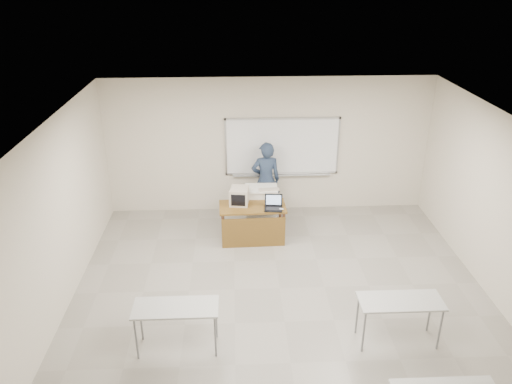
{
  "coord_description": "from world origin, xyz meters",
  "views": [
    {
      "loc": [
        -0.73,
        -6.21,
        5.1
      ],
      "look_at": [
        -0.35,
        2.2,
        1.24
      ],
      "focal_mm": 35.0,
      "sensor_mm": 36.0,
      "label": 1
    }
  ],
  "objects_px": {
    "keyboard": "(269,189)",
    "presenter": "(266,180)",
    "crt_monitor": "(240,196)",
    "podium": "(261,208)",
    "laptop": "(273,206)",
    "whiteboard": "(282,147)",
    "instructor_desk": "(253,219)",
    "mouse": "(281,209)"
  },
  "relations": [
    {
      "from": "laptop",
      "to": "presenter",
      "type": "relative_size",
      "value": 0.2
    },
    {
      "from": "instructor_desk",
      "to": "laptop",
      "type": "height_order",
      "value": "laptop"
    },
    {
      "from": "laptop",
      "to": "keyboard",
      "type": "bearing_deg",
      "value": 101.0
    },
    {
      "from": "mouse",
      "to": "keyboard",
      "type": "relative_size",
      "value": 0.23
    },
    {
      "from": "whiteboard",
      "to": "instructor_desk",
      "type": "distance_m",
      "value": 1.89
    },
    {
      "from": "mouse",
      "to": "presenter",
      "type": "distance_m",
      "value": 1.26
    },
    {
      "from": "crt_monitor",
      "to": "mouse",
      "type": "relative_size",
      "value": 4.27
    },
    {
      "from": "laptop",
      "to": "mouse",
      "type": "relative_size",
      "value": 3.57
    },
    {
      "from": "mouse",
      "to": "laptop",
      "type": "bearing_deg",
      "value": 141.26
    },
    {
      "from": "laptop",
      "to": "presenter",
      "type": "distance_m",
      "value": 1.17
    },
    {
      "from": "podium",
      "to": "crt_monitor",
      "type": "distance_m",
      "value": 0.73
    },
    {
      "from": "whiteboard",
      "to": "podium",
      "type": "bearing_deg",
      "value": -119.63
    },
    {
      "from": "crt_monitor",
      "to": "laptop",
      "type": "relative_size",
      "value": 1.19
    },
    {
      "from": "podium",
      "to": "whiteboard",
      "type": "bearing_deg",
      "value": 61.37
    },
    {
      "from": "keyboard",
      "to": "mouse",
      "type": "bearing_deg",
      "value": -74.55
    },
    {
      "from": "keyboard",
      "to": "whiteboard",
      "type": "bearing_deg",
      "value": 66.77
    },
    {
      "from": "presenter",
      "to": "keyboard",
      "type": "bearing_deg",
      "value": 88.63
    },
    {
      "from": "laptop",
      "to": "presenter",
      "type": "xyz_separation_m",
      "value": [
        -0.07,
        1.16,
        0.05
      ]
    },
    {
      "from": "podium",
      "to": "laptop",
      "type": "distance_m",
      "value": 0.73
    },
    {
      "from": "instructor_desk",
      "to": "mouse",
      "type": "xyz_separation_m",
      "value": [
        0.55,
        -0.09,
        0.25
      ]
    },
    {
      "from": "crt_monitor",
      "to": "mouse",
      "type": "height_order",
      "value": "crt_monitor"
    },
    {
      "from": "podium",
      "to": "laptop",
      "type": "xyz_separation_m",
      "value": [
        0.2,
        -0.61,
        0.34
      ]
    },
    {
      "from": "whiteboard",
      "to": "presenter",
      "type": "bearing_deg",
      "value": -138.52
    },
    {
      "from": "whiteboard",
      "to": "laptop",
      "type": "relative_size",
      "value": 7.21
    },
    {
      "from": "instructor_desk",
      "to": "laptop",
      "type": "bearing_deg",
      "value": -3.72
    },
    {
      "from": "crt_monitor",
      "to": "keyboard",
      "type": "distance_m",
      "value": 0.65
    },
    {
      "from": "keyboard",
      "to": "presenter",
      "type": "distance_m",
      "value": 0.68
    },
    {
      "from": "podium",
      "to": "presenter",
      "type": "bearing_deg",
      "value": 77.86
    },
    {
      "from": "whiteboard",
      "to": "keyboard",
      "type": "distance_m",
      "value": 1.19
    },
    {
      "from": "instructor_desk",
      "to": "mouse",
      "type": "bearing_deg",
      "value": -11.1
    },
    {
      "from": "crt_monitor",
      "to": "whiteboard",
      "type": "bearing_deg",
      "value": 60.89
    },
    {
      "from": "whiteboard",
      "to": "keyboard",
      "type": "bearing_deg",
      "value": -109.31
    },
    {
      "from": "podium",
      "to": "mouse",
      "type": "xyz_separation_m",
      "value": [
        0.35,
        -0.69,
        0.31
      ]
    },
    {
      "from": "whiteboard",
      "to": "podium",
      "type": "distance_m",
      "value": 1.43
    },
    {
      "from": "instructor_desk",
      "to": "keyboard",
      "type": "xyz_separation_m",
      "value": [
        0.35,
        0.48,
        0.41
      ]
    },
    {
      "from": "whiteboard",
      "to": "podium",
      "type": "relative_size",
      "value": 2.69
    },
    {
      "from": "laptop",
      "to": "presenter",
      "type": "bearing_deg",
      "value": 98.72
    },
    {
      "from": "laptop",
      "to": "crt_monitor",
      "type": "bearing_deg",
      "value": 164.27
    },
    {
      "from": "laptop",
      "to": "instructor_desk",
      "type": "bearing_deg",
      "value": -176.74
    },
    {
      "from": "podium",
      "to": "laptop",
      "type": "bearing_deg",
      "value": -70.91
    },
    {
      "from": "instructor_desk",
      "to": "presenter",
      "type": "height_order",
      "value": "presenter"
    },
    {
      "from": "presenter",
      "to": "crt_monitor",
      "type": "bearing_deg",
      "value": 54.47
    }
  ]
}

